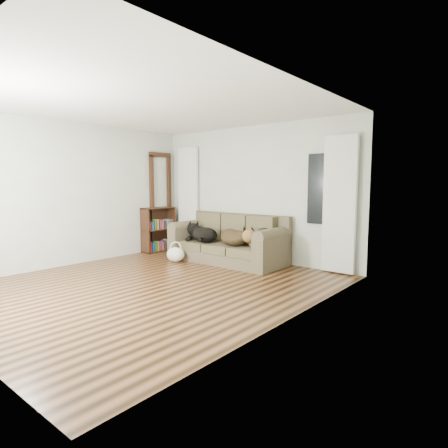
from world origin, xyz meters
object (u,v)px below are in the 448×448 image
Objects in this scene: sofa at (226,238)px; dog_shepherd at (236,238)px; dog_black_lab at (203,235)px; tote_bag at (176,254)px; bookshelf at (159,229)px.

sofa is 0.27m from dog_shepherd.
sofa reaches higher than dog_black_lab.
tote_bag is (-0.99, -0.60, -0.33)m from dog_shepherd.
dog_black_lab is 0.72× the size of bookshelf.
bookshelf reaches higher than tote_bag.
sofa is 0.52m from dog_black_lab.
sofa reaches higher than dog_shepherd.
bookshelf is at bearing 153.95° from tote_bag.
dog_black_lab is 0.78m from dog_shepherd.
bookshelf is (-1.13, 0.55, 0.34)m from tote_bag.
dog_shepherd is 1.21m from tote_bag.
bookshelf is (-1.35, 0.01, 0.02)m from dog_black_lab.
bookshelf reaches higher than dog_shepherd.
dog_black_lab is 1.83× the size of tote_bag.
sofa is 1.86m from bookshelf.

